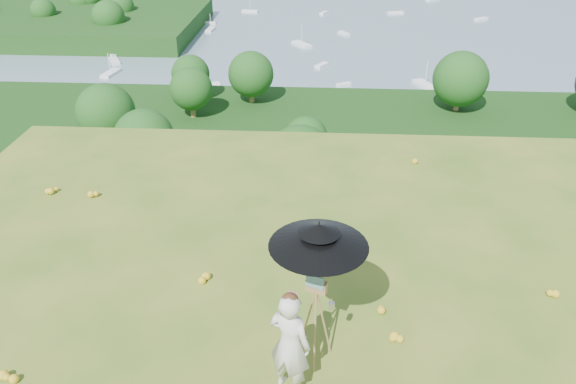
# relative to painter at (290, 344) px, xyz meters

# --- Properties ---
(ground) EXTENTS (14.00, 14.00, 0.00)m
(ground) POSITION_rel_painter_xyz_m (-0.27, 1.25, -0.77)
(ground) COLOR #3C671D
(ground) RESTS_ON ground
(forest_slope) EXTENTS (140.00, 56.00, 22.00)m
(forest_slope) POSITION_rel_painter_xyz_m (-0.27, 36.25, -29.77)
(forest_slope) COLOR #153E10
(forest_slope) RESTS_ON bay_water
(shoreline_tier) EXTENTS (170.00, 28.00, 8.00)m
(shoreline_tier) POSITION_rel_painter_xyz_m (-0.27, 76.25, -36.77)
(shoreline_tier) COLOR #665F52
(shoreline_tier) RESTS_ON bay_water
(peninsula) EXTENTS (90.00, 60.00, 12.00)m
(peninsula) POSITION_rel_painter_xyz_m (-75.27, 156.25, -29.77)
(peninsula) COLOR #153E10
(peninsula) RESTS_ON bay_water
(slope_trees) EXTENTS (110.00, 50.00, 6.00)m
(slope_trees) POSITION_rel_painter_xyz_m (-0.27, 36.25, -15.77)
(slope_trees) COLOR #185118
(slope_trees) RESTS_ON forest_slope
(harbor_town) EXTENTS (110.00, 22.00, 5.00)m
(harbor_town) POSITION_rel_painter_xyz_m (-0.27, 76.25, -30.27)
(harbor_town) COLOR beige
(harbor_town) RESTS_ON shoreline_tier
(moored_boats) EXTENTS (140.00, 140.00, 0.70)m
(moored_boats) POSITION_rel_painter_xyz_m (-12.77, 162.25, -34.42)
(moored_boats) COLOR white
(moored_boats) RESTS_ON bay_water
(wildflowers) EXTENTS (10.00, 10.50, 0.12)m
(wildflowers) POSITION_rel_painter_xyz_m (-0.27, 1.50, -0.71)
(wildflowers) COLOR gold
(wildflowers) RESTS_ON ground
(painter) EXTENTS (0.66, 0.58, 1.53)m
(painter) POSITION_rel_painter_xyz_m (0.00, 0.00, 0.00)
(painter) COLOR beige
(painter) RESTS_ON ground
(field_easel) EXTENTS (0.71, 0.71, 1.45)m
(field_easel) POSITION_rel_painter_xyz_m (0.31, 0.53, -0.04)
(field_easel) COLOR olive
(field_easel) RESTS_ON ground
(sun_umbrella) EXTENTS (1.57, 1.57, 1.01)m
(sun_umbrella) POSITION_rel_painter_xyz_m (0.32, 0.56, 0.93)
(sun_umbrella) COLOR black
(sun_umbrella) RESTS_ON field_easel
(painter_cap) EXTENTS (0.25, 0.28, 0.10)m
(painter_cap) POSITION_rel_painter_xyz_m (0.00, 0.00, 0.72)
(painter_cap) COLOR #CF727E
(painter_cap) RESTS_ON painter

